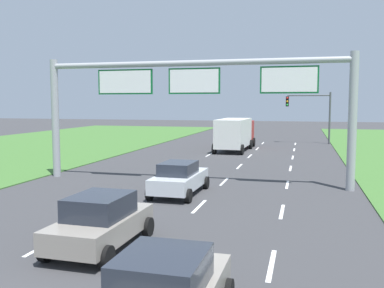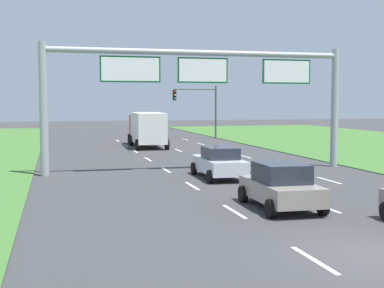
# 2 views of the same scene
# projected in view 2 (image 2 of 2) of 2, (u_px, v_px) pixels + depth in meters

# --- Properties ---
(ground_plane) EXTENTS (200.00, 200.00, 0.00)m
(ground_plane) POSITION_uv_depth(u_px,v_px,m) (377.00, 255.00, 13.55)
(ground_plane) COLOR #38383A
(lane_dashes_inner_left) EXTENTS (0.14, 62.40, 0.01)m
(lane_dashes_inner_left) POSITION_uv_depth(u_px,v_px,m) (192.00, 186.00, 24.70)
(lane_dashes_inner_left) COLOR white
(lane_dashes_inner_left) RESTS_ON ground_plane
(lane_dashes_inner_right) EXTENTS (0.14, 62.40, 0.01)m
(lane_dashes_inner_right) POSITION_uv_depth(u_px,v_px,m) (263.00, 183.00, 25.57)
(lane_dashes_inner_right) COLOR white
(lane_dashes_inner_right) RESTS_ON ground_plane
(lane_dashes_slip) EXTENTS (0.14, 62.40, 0.01)m
(lane_dashes_slip) POSITION_uv_depth(u_px,v_px,m) (329.00, 180.00, 26.44)
(lane_dashes_slip) COLOR white
(lane_dashes_slip) RESTS_ON ground_plane
(car_lead_silver) EXTENTS (2.21, 4.09, 1.66)m
(car_lead_silver) POSITION_uv_depth(u_px,v_px,m) (281.00, 186.00, 19.40)
(car_lead_silver) COLOR gray
(car_lead_silver) RESTS_ON ground_plane
(car_mid_lane) EXTENTS (2.15, 4.43, 1.60)m
(car_mid_lane) POSITION_uv_depth(u_px,v_px,m) (219.00, 162.00, 27.19)
(car_mid_lane) COLOR silver
(car_mid_lane) RESTS_ON ground_plane
(box_truck) EXTENTS (2.92, 8.44, 2.97)m
(box_truck) POSITION_uv_depth(u_px,v_px,m) (147.00, 128.00, 46.40)
(box_truck) COLOR #B21E19
(box_truck) RESTS_ON ground_plane
(sign_gantry) EXTENTS (17.24, 0.44, 7.00)m
(sign_gantry) POSITION_uv_depth(u_px,v_px,m) (201.00, 83.00, 29.78)
(sign_gantry) COLOR #9EA0A5
(sign_gantry) RESTS_ON ground_plane
(traffic_light_mast) EXTENTS (4.76, 0.49, 5.60)m
(traffic_light_mast) POSITION_uv_depth(u_px,v_px,m) (198.00, 102.00, 56.24)
(traffic_light_mast) COLOR #47494F
(traffic_light_mast) RESTS_ON ground_plane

